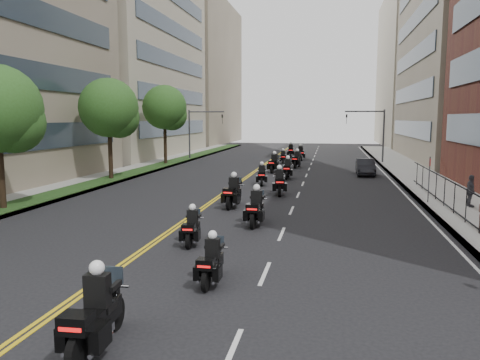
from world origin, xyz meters
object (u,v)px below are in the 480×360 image
object	(u,v)px
motorcycle_5	(279,183)
pedestrian_c	(471,191)
motorcycle_6	(262,176)
motorcycle_8	(274,164)
motorcycle_7	(288,170)
motorcycle_12	(291,151)
motorcycle_11	(301,154)
motorcycle_4	(233,193)
motorcycle_1	(212,263)
motorcycle_0	(95,316)
parked_sedan	(365,167)
motorcycle_2	(192,229)
motorcycle_3	(256,209)
motorcycle_9	(297,160)
motorcycle_10	(283,158)

from	to	relation	value
motorcycle_5	pedestrian_c	world-z (taller)	motorcycle_5
motorcycle_6	motorcycle_8	xyz separation A→B (m)	(-0.07, 7.87, 0.08)
motorcycle_7	motorcycle_12	world-z (taller)	motorcycle_12
motorcycle_5	motorcycle_11	world-z (taller)	motorcycle_11
pedestrian_c	motorcycle_4	bearing A→B (deg)	94.27
motorcycle_12	pedestrian_c	size ratio (longest dim) A/B	1.49
motorcycle_1	motorcycle_7	size ratio (longest dim) A/B	0.84
motorcycle_0	parked_sedan	distance (m)	32.49
motorcycle_2	motorcycle_3	bearing A→B (deg)	57.15
motorcycle_8	motorcycle_4	bearing A→B (deg)	-84.96
motorcycle_2	pedestrian_c	size ratio (longest dim) A/B	1.24
motorcycle_8	pedestrian_c	bearing A→B (deg)	-45.00
motorcycle_6	pedestrian_c	size ratio (longest dim) A/B	1.35
motorcycle_0	motorcycle_1	size ratio (longest dim) A/B	1.22
motorcycle_0	motorcycle_7	distance (m)	27.95
motorcycle_11	parked_sedan	distance (m)	14.06
motorcycle_12	motorcycle_11	bearing A→B (deg)	-74.08
motorcycle_4	motorcycle_5	world-z (taller)	motorcycle_4
motorcycle_0	motorcycle_8	size ratio (longest dim) A/B	1.00
motorcycle_2	motorcycle_11	distance (m)	36.11
motorcycle_8	motorcycle_0	bearing A→B (deg)	-83.82
motorcycle_7	motorcycle_9	distance (m)	8.42
motorcycle_9	pedestrian_c	size ratio (longest dim) A/B	1.49
motorcycle_2	motorcycle_12	size ratio (longest dim) A/B	0.83
motorcycle_9	motorcycle_10	world-z (taller)	motorcycle_9
pedestrian_c	motorcycle_2	bearing A→B (deg)	123.51
motorcycle_10	pedestrian_c	xyz separation A→B (m)	(11.95, -22.73, 0.36)
motorcycle_0	motorcycle_4	xyz separation A→B (m)	(-0.41, 15.70, 0.01)
motorcycle_3	motorcycle_5	size ratio (longest dim) A/B	0.99
motorcycle_2	motorcycle_6	world-z (taller)	motorcycle_6
pedestrian_c	motorcycle_10	bearing A→B (deg)	24.42
motorcycle_2	motorcycle_10	distance (m)	31.86
parked_sedan	motorcycle_1	bearing A→B (deg)	-102.66
motorcycle_1	motorcycle_2	xyz separation A→B (m)	(-1.77, 3.94, -0.00)
motorcycle_7	pedestrian_c	xyz separation A→B (m)	(10.40, -10.59, 0.26)
motorcycle_1	parked_sedan	distance (m)	28.04
motorcycle_6	motorcycle_11	distance (m)	20.17
motorcycle_5	motorcycle_6	xyz separation A→B (m)	(-1.67, 3.93, -0.07)
motorcycle_4	motorcycle_10	size ratio (longest dim) A/B	1.19
motorcycle_8	pedestrian_c	size ratio (longest dim) A/B	1.51
motorcycle_2	motorcycle_4	xyz separation A→B (m)	(0.02, 7.51, 0.14)
motorcycle_2	motorcycle_12	world-z (taller)	motorcycle_12
motorcycle_1	parked_sedan	xyz separation A→B (m)	(6.18, 27.35, 0.07)
motorcycle_3	motorcycle_7	distance (m)	16.14
motorcycle_10	motorcycle_11	distance (m)	4.49
motorcycle_1	motorcycle_9	bearing A→B (deg)	89.84
pedestrian_c	motorcycle_6	bearing A→B (deg)	56.82
motorcycle_0	motorcycle_12	world-z (taller)	motorcycle_0
motorcycle_0	motorcycle_8	bearing A→B (deg)	87.33
motorcycle_4	motorcycle_12	world-z (taller)	motorcycle_4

